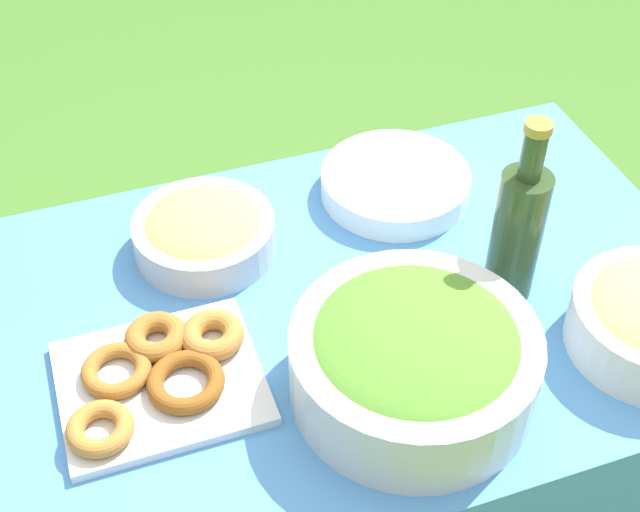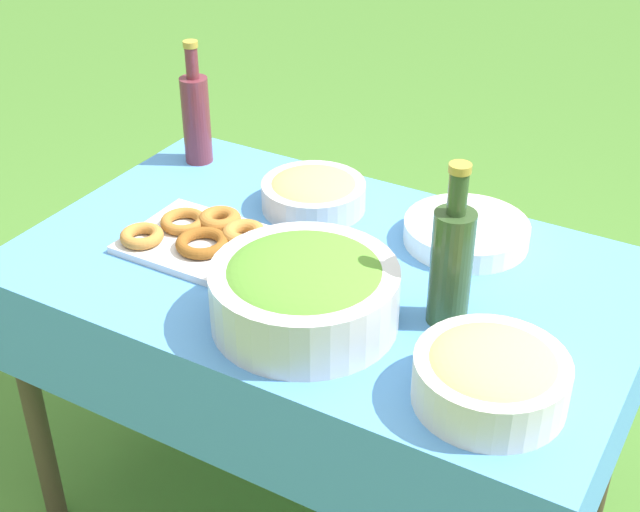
% 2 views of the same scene
% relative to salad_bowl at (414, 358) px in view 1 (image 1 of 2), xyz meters
% --- Properties ---
extents(picnic_table, '(1.30, 0.80, 0.76)m').
position_rel_salad_bowl_xyz_m(picnic_table, '(0.06, -0.20, -0.18)').
color(picnic_table, '#4C8CD1').
rests_on(picnic_table, ground_plane).
extents(salad_bowl, '(0.36, 0.36, 0.14)m').
position_rel_salad_bowl_xyz_m(salad_bowl, '(0.00, 0.00, 0.00)').
color(salad_bowl, silver).
rests_on(salad_bowl, picnic_table).
extents(donut_platter, '(0.31, 0.26, 0.05)m').
position_rel_salad_bowl_xyz_m(donut_platter, '(0.34, -0.13, -0.05)').
color(donut_platter, silver).
rests_on(donut_platter, picnic_table).
extents(plate_stack, '(0.27, 0.27, 0.05)m').
position_rel_salad_bowl_xyz_m(plate_stack, '(-0.15, -0.43, -0.05)').
color(plate_stack, white).
rests_on(plate_stack, picnic_table).
extents(olive_oil_bottle, '(0.08, 0.08, 0.33)m').
position_rel_salad_bowl_xyz_m(olive_oil_bottle, '(-0.23, -0.14, 0.06)').
color(olive_oil_bottle, '#2D4723').
rests_on(olive_oil_bottle, picnic_table).
extents(bread_bowl, '(0.24, 0.24, 0.08)m').
position_rel_salad_bowl_xyz_m(bread_bowl, '(0.21, -0.40, -0.03)').
color(bread_bowl, '#B2B7BC').
rests_on(bread_bowl, picnic_table).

